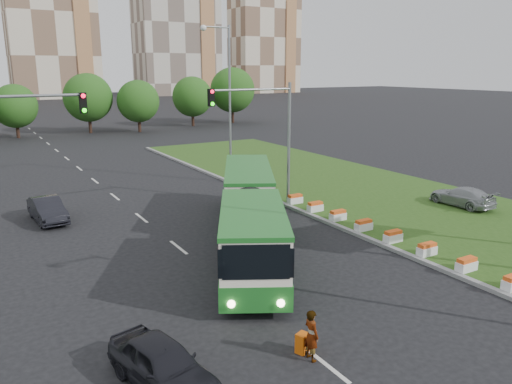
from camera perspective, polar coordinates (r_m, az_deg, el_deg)
ground at (r=22.17m, az=4.45°, el=-9.60°), size 360.00×360.00×0.00m
grass_median at (r=35.97m, az=14.22°, el=-0.61°), size 14.00×60.00×0.15m
median_kerb at (r=31.59m, az=5.17°, el=-2.20°), size 0.30×60.00×0.18m
lane_markings at (r=38.65m, az=-16.60°, el=0.12°), size 0.20×100.00×0.01m
flower_planters at (r=26.71m, az=15.39°, el=-4.89°), size 1.10×18.10×0.60m
traffic_mast_median at (r=31.51m, az=1.35°, el=7.57°), size 5.76×0.32×8.00m
street_lamps at (r=28.14m, az=-12.36°, el=7.83°), size 36.00×60.00×12.00m
tree_line at (r=74.95m, az=-13.81°, el=10.21°), size 120.00×8.00×9.00m
apartment_tower_ceast at (r=169.50m, az=-22.49°, el=18.39°), size 25.00×15.00×50.00m
apartment_tower_east at (r=180.07m, az=-9.12°, el=18.42°), size 27.00×15.00×47.00m
midrise_east at (r=195.53m, az=0.95°, el=17.19°), size 24.00×14.00×40.00m
articulated_bus at (r=25.55m, az=-1.54°, el=-2.26°), size 2.65×17.01×2.80m
car_left_near at (r=15.17m, az=-10.63°, el=-18.80°), size 2.53×4.32×1.38m
car_left_far at (r=32.05m, az=-22.73°, el=-1.87°), size 1.84×4.40×1.42m
car_median at (r=35.00m, az=22.47°, el=-0.46°), size 1.85×4.37×1.26m
pedestrian at (r=16.10m, az=6.35°, el=-15.95°), size 0.41×0.61×1.67m
shopping_trolley at (r=16.67m, az=5.33°, el=-16.82°), size 0.38×0.41×0.66m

